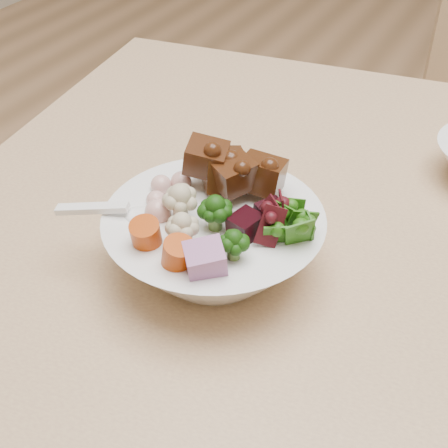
# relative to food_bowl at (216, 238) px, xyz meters

# --- Properties ---
(food_bowl) EXTENTS (0.21, 0.21, 0.11)m
(food_bowl) POSITION_rel_food_bowl_xyz_m (0.00, 0.00, 0.00)
(food_bowl) COLOR white
(food_bowl) RESTS_ON dining_table
(soup_spoon) EXTENTS (0.10, 0.05, 0.02)m
(soup_spoon) POSITION_rel_food_bowl_xyz_m (-0.07, -0.04, 0.03)
(soup_spoon) COLOR white
(soup_spoon) RESTS_ON food_bowl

